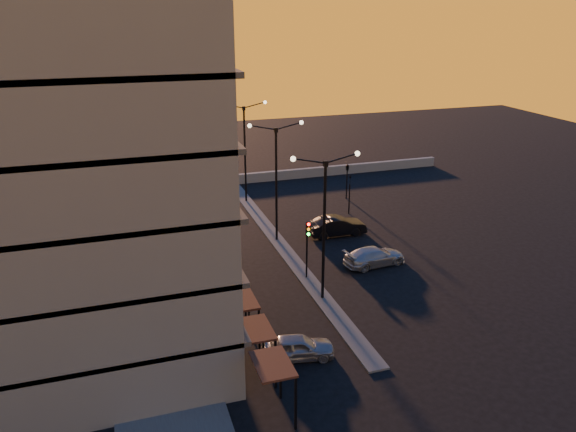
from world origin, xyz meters
The scene contains 14 objects.
ground centered at (0.00, 0.00, 0.00)m, with size 120.00×120.00×0.00m, color black.
sidewalk_west centered at (-10.50, 4.00, 0.06)m, with size 5.00×40.00×0.12m, color #4E4E4C.
median centered at (0.00, 10.00, 0.06)m, with size 1.20×36.00×0.12m, color #4E4E4C.
parapet centered at (2.00, 26.00, 0.50)m, with size 44.00×0.50×1.00m, color slate.
building centered at (-14.00, 0.03, 11.91)m, with size 14.35×17.08×25.00m.
streetlamp_near centered at (0.00, 0.00, 5.59)m, with size 4.32×0.32×9.51m.
streetlamp_mid centered at (0.00, 10.00, 5.59)m, with size 4.32×0.32×9.51m.
streetlamp_far centered at (0.00, 20.00, 5.59)m, with size 4.32×0.32×9.51m.
traffic_light_main centered at (0.00, 2.87, 2.89)m, with size 0.28×0.44×4.25m.
signal_east_a centered at (8.00, 14.00, 1.93)m, with size 0.13×0.16×3.60m.
signal_east_b centered at (9.50, 18.00, 3.10)m, with size 0.42×1.99×3.60m.
car_hatchback centered at (-3.55, -5.55, 0.66)m, with size 1.55×3.85×1.31m, color gray.
car_sedan centered at (5.00, 9.65, 0.79)m, with size 1.66×4.77×1.57m, color black.
car_wagon centered at (5.40, 3.56, 0.67)m, with size 1.88×4.62×1.34m, color #AAADB2.
Camera 1 is at (-11.86, -29.40, 17.45)m, focal length 35.00 mm.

